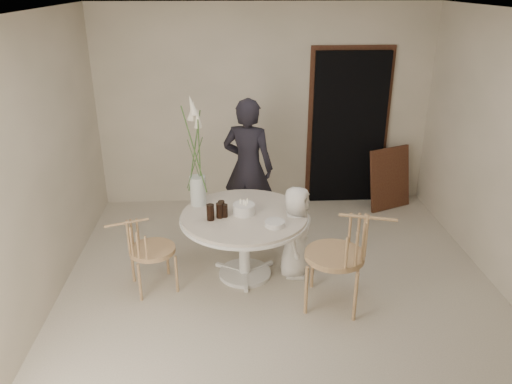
{
  "coord_description": "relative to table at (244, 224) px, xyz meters",
  "views": [
    {
      "loc": [
        -0.48,
        -4.37,
        2.96
      ],
      "look_at": [
        -0.23,
        0.3,
        0.95
      ],
      "focal_mm": 35.0,
      "sensor_mm": 36.0,
      "label": 1
    }
  ],
  "objects": [
    {
      "name": "ground",
      "position": [
        0.35,
        -0.25,
        -0.62
      ],
      "size": [
        4.5,
        4.5,
        0.0
      ],
      "primitive_type": "plane",
      "color": "beige",
      "rests_on": "ground"
    },
    {
      "name": "room_shell",
      "position": [
        0.35,
        -0.25,
        1.0
      ],
      "size": [
        4.5,
        4.5,
        4.5
      ],
      "color": "silver",
      "rests_on": "ground"
    },
    {
      "name": "doorway",
      "position": [
        1.5,
        1.94,
        0.43
      ],
      "size": [
        1.0,
        0.1,
        2.1
      ],
      "primitive_type": "cube",
      "color": "black",
      "rests_on": "ground"
    },
    {
      "name": "door_trim",
      "position": [
        1.5,
        1.98,
        0.49
      ],
      "size": [
        1.12,
        0.03,
        2.22
      ],
      "primitive_type": "cube",
      "color": "#57341D",
      "rests_on": "ground"
    },
    {
      "name": "table",
      "position": [
        0.0,
        0.0,
        0.0
      ],
      "size": [
        1.33,
        1.33,
        0.73
      ],
      "color": "white",
      "rests_on": "ground"
    },
    {
      "name": "picture_frame",
      "position": [
        2.05,
        1.64,
        -0.19
      ],
      "size": [
        0.66,
        0.44,
        0.85
      ],
      "primitive_type": "cube",
      "rotation": [
        -0.17,
        0.0,
        0.42
      ],
      "color": "#57341D",
      "rests_on": "ground"
    },
    {
      "name": "chair_far",
      "position": [
        0.09,
        1.1,
        -0.11
      ],
      "size": [
        0.48,
        0.51,
        0.79
      ],
      "rotation": [
        0.0,
        0.0,
        -0.16
      ],
      "color": "tan",
      "rests_on": "ground"
    },
    {
      "name": "chair_right",
      "position": [
        0.97,
        -0.59,
        0.03
      ],
      "size": [
        0.68,
        0.65,
        0.99
      ],
      "rotation": [
        0.0,
        0.0,
        -1.86
      ],
      "color": "tan",
      "rests_on": "ground"
    },
    {
      "name": "chair_left",
      "position": [
        -1.04,
        -0.22,
        -0.09
      ],
      "size": [
        0.57,
        0.55,
        0.81
      ],
      "rotation": [
        0.0,
        0.0,
        1.93
      ],
      "color": "tan",
      "rests_on": "ground"
    },
    {
      "name": "girl",
      "position": [
        0.08,
        1.04,
        0.24
      ],
      "size": [
        0.72,
        0.59,
        1.7
      ],
      "primitive_type": "imported",
      "rotation": [
        0.0,
        0.0,
        2.8
      ],
      "color": "black",
      "rests_on": "ground"
    },
    {
      "name": "boy",
      "position": [
        0.54,
        -0.01,
        -0.11
      ],
      "size": [
        0.46,
        0.57,
        1.01
      ],
      "primitive_type": "imported",
      "rotation": [
        0.0,
        0.0,
        1.24
      ],
      "color": "white",
      "rests_on": "ground"
    },
    {
      "name": "birthday_cake",
      "position": [
        -0.0,
        0.0,
        0.17
      ],
      "size": [
        0.23,
        0.23,
        0.16
      ],
      "rotation": [
        0.0,
        0.0,
        -0.09
      ],
      "color": "silver",
      "rests_on": "table"
    },
    {
      "name": "cola_tumbler_a",
      "position": [
        -0.23,
        0.01,
        0.19
      ],
      "size": [
        0.08,
        0.08,
        0.15
      ],
      "primitive_type": "cylinder",
      "rotation": [
        0.0,
        0.0,
        -0.18
      ],
      "color": "black",
      "rests_on": "table"
    },
    {
      "name": "cola_tumbler_b",
      "position": [
        -0.25,
        -0.07,
        0.19
      ],
      "size": [
        0.1,
        0.1,
        0.16
      ],
      "primitive_type": "cylinder",
      "rotation": [
        0.0,
        0.0,
        -0.42
      ],
      "color": "black",
      "rests_on": "table"
    },
    {
      "name": "cola_tumbler_c",
      "position": [
        -0.34,
        -0.12,
        0.2
      ],
      "size": [
        0.09,
        0.09,
        0.17
      ],
      "primitive_type": "cylinder",
      "rotation": [
        0.0,
        0.0,
        0.26
      ],
      "color": "black",
      "rests_on": "table"
    },
    {
      "name": "cola_tumbler_d",
      "position": [
        -0.2,
        -0.06,
        0.18
      ],
      "size": [
        0.08,
        0.08,
        0.14
      ],
      "primitive_type": "cylinder",
      "rotation": [
        0.0,
        0.0,
        -0.3
      ],
      "color": "black",
      "rests_on": "table"
    },
    {
      "name": "plate_stack",
      "position": [
        0.29,
        -0.29,
        0.14
      ],
      "size": [
        0.24,
        0.24,
        0.05
      ],
      "primitive_type": "cylinder",
      "rotation": [
        0.0,
        0.0,
        0.25
      ],
      "color": "white",
      "rests_on": "table"
    },
    {
      "name": "flower_vase",
      "position": [
        -0.48,
        0.27,
        0.53
      ],
      "size": [
        0.17,
        0.17,
        1.18
      ],
      "rotation": [
        0.0,
        0.0,
        -0.25
      ],
      "color": "silver",
      "rests_on": "table"
    }
  ]
}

